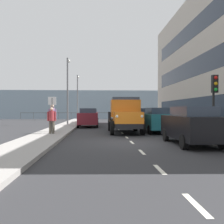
{
  "coord_description": "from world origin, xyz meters",
  "views": [
    {
      "loc": [
        1.61,
        12.21,
        1.57
      ],
      "look_at": [
        0.43,
        -9.96,
        1.39
      ],
      "focal_mm": 40.82,
      "sensor_mm": 36.0,
      "label": 1
    }
  ],
  "objects": [
    {
      "name": "ground_plane",
      "position": [
        0.0,
        -9.75,
        0.0
      ],
      "size": [
        80.0,
        80.0,
        0.0
      ],
      "primitive_type": "plane",
      "color": "#2D2D30"
    },
    {
      "name": "car_white_kerbside_3",
      "position": [
        -2.56,
        -16.51,
        0.89
      ],
      "size": [
        1.76,
        3.81,
        1.72
      ],
      "color": "white",
      "rests_on": "ground_plane"
    },
    {
      "name": "street_sign",
      "position": [
        4.53,
        -3.97,
        1.68
      ],
      "size": [
        0.5,
        0.07,
        2.25
      ],
      "color": "#4C4C4C",
      "rests_on": "sidewalk_right"
    },
    {
      "name": "sidewalk_left",
      "position": [
        -4.57,
        -9.75,
        0.07
      ],
      "size": [
        2.13,
        39.68,
        0.15
      ],
      "primitive_type": "cube",
      "color": "#9E9993",
      "rests_on": "ground_plane"
    },
    {
      "name": "truck_vintage_orange",
      "position": [
        -0.2,
        -4.97,
        1.18
      ],
      "size": [
        2.17,
        5.64,
        2.43
      ],
      "color": "black",
      "rests_on": "ground_plane"
    },
    {
      "name": "car_red_oppositeside_1",
      "position": [
        2.56,
        -17.67,
        0.9
      ],
      "size": [
        1.85,
        4.69,
        1.72
      ],
      "color": "#B21E1E",
      "rests_on": "ground_plane"
    },
    {
      "name": "car_black_kerbside_near",
      "position": [
        -2.56,
        0.97,
        0.9
      ],
      "size": [
        1.76,
        4.35,
        1.72
      ],
      "color": "black",
      "rests_on": "ground_plane"
    },
    {
      "name": "pedestrian_couple_b",
      "position": [
        4.66,
        -4.7,
        1.21
      ],
      "size": [
        0.53,
        0.34,
        1.79
      ],
      "color": "#4C473D",
      "rests_on": "sidewalk_right"
    },
    {
      "name": "lamp_post_promenade",
      "position": [
        4.66,
        -13.25,
        4.06
      ],
      "size": [
        0.32,
        1.14,
        6.58
      ],
      "color": "#59595B",
      "rests_on": "sidewalk_right"
    },
    {
      "name": "pedestrian_with_bag",
      "position": [
        4.43,
        -3.22,
        1.07
      ],
      "size": [
        0.53,
        0.34,
        1.58
      ],
      "color": "#4C473D",
      "rests_on": "sidewalk_right"
    },
    {
      "name": "sidewalk_right",
      "position": [
        4.57,
        -9.75,
        0.07
      ],
      "size": [
        2.13,
        39.68,
        0.15
      ],
      "primitive_type": "cube",
      "color": "#9E9993",
      "rests_on": "ground_plane"
    },
    {
      "name": "car_maroon_oppositeside_0",
      "position": [
        2.56,
        -11.34,
        0.89
      ],
      "size": [
        1.86,
        4.06,
        1.72
      ],
      "color": "maroon",
      "rests_on": "ground_plane"
    },
    {
      "name": "car_grey_kerbside_2",
      "position": [
        -2.56,
        -10.22,
        0.9
      ],
      "size": [
        1.88,
        4.41,
        1.72
      ],
      "color": "slate",
      "rests_on": "ground_plane"
    },
    {
      "name": "seawall_railing",
      "position": [
        -0.0,
        -28.99,
        0.92
      ],
      "size": [
        28.08,
        0.08,
        1.2
      ],
      "color": "#4C5156",
      "rests_on": "ground_plane"
    },
    {
      "name": "traffic_light_near",
      "position": [
        -4.28,
        -0.45,
        2.47
      ],
      "size": [
        0.28,
        0.41,
        3.2
      ],
      "color": "black",
      "rests_on": "sidewalk_left"
    },
    {
      "name": "car_teal_kerbside_1",
      "position": [
        -2.56,
        -5.19,
        0.9
      ],
      "size": [
        1.94,
        4.01,
        1.72
      ],
      "color": "#1E6670",
      "rests_on": "ground_plane"
    },
    {
      "name": "sea_horizon",
      "position": [
        0.0,
        -32.59,
        2.5
      ],
      "size": [
        80.0,
        0.8,
        5.0
      ],
      "primitive_type": "cube",
      "color": "gray",
      "rests_on": "ground_plane"
    },
    {
      "name": "road_centreline_markings",
      "position": [
        0.0,
        -9.14,
        0.0
      ],
      "size": [
        0.12,
        35.59,
        0.01
      ],
      "color": "silver",
      "rests_on": "ground_plane"
    },
    {
      "name": "lamp_post_far",
      "position": [
        4.59,
        -24.37,
        3.97
      ],
      "size": [
        0.32,
        1.14,
        6.4
      ],
      "color": "#59595B",
      "rests_on": "sidewalk_right"
    }
  ]
}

